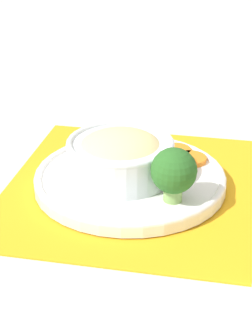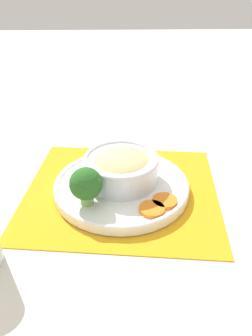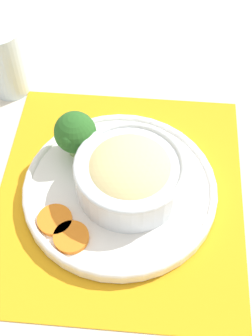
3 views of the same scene
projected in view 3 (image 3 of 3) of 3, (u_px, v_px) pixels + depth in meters
name	position (u px, v px, depth m)	size (l,w,h in m)	color
ground_plane	(118.00, 194.00, 0.70)	(4.00, 4.00, 0.00)	beige
placemat	(118.00, 194.00, 0.70)	(0.44, 0.41, 0.00)	orange
plate	(117.00, 189.00, 0.69)	(0.29, 0.29, 0.02)	white
bowl	(127.00, 174.00, 0.66)	(0.16, 0.16, 0.07)	silver
broccoli_floret	(73.00, 133.00, 0.69)	(0.06, 0.06, 0.08)	#84AD5B
carrot_slice_near	(52.00, 220.00, 0.65)	(0.05, 0.05, 0.01)	orange
carrot_slice_middle	(68.00, 237.00, 0.63)	(0.05, 0.05, 0.01)	orange
water_glass	(4.00, 64.00, 0.79)	(0.07, 0.07, 0.12)	silver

